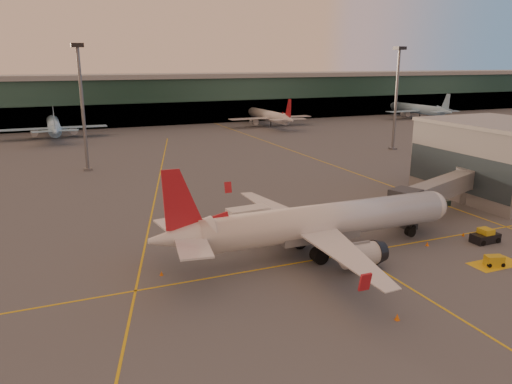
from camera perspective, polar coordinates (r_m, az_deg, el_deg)
name	(u,v)px	position (r m, az deg, el deg)	size (l,w,h in m)	color
ground	(340,276)	(54.67, 9.57, -9.48)	(600.00, 600.00, 0.00)	#4C4F54
taxi_markings	(172,188)	(91.28, -9.54, 0.47)	(100.12, 173.00, 0.01)	yellow
terminal	(126,100)	(186.03, -14.67, 10.17)	(400.00, 20.00, 17.60)	#19382D
gate_building	(498,159)	(92.86, 25.96, 3.39)	(18.40, 22.40, 12.60)	slate
mast_west_near	(82,98)	(108.22, -19.29, 10.06)	(2.40, 2.40, 25.60)	slate
mast_east_near	(397,91)	(132.68, 15.78, 11.06)	(2.40, 2.40, 25.60)	slate
distant_aircraft_row	(69,137)	(161.39, -20.57, 5.94)	(290.00, 34.00, 13.00)	#8EC4EE
main_airplane	(316,223)	(58.98, 6.89, -3.58)	(38.61, 34.68, 11.68)	silver
jet_bridge	(444,189)	(78.39, 20.71, 0.34)	(22.78, 11.27, 5.81)	slate
catering_truck	(249,221)	(63.90, -0.84, -3.36)	(5.51, 2.71, 4.17)	#9F2E16
gpu_cart	(494,261)	(62.35, 25.57, -7.11)	(2.26, 1.74, 1.17)	gold
pushback_tug	(485,237)	(69.51, 24.74, -4.67)	(3.53, 1.93, 1.81)	black
cone_nose	(463,234)	(70.95, 22.61, -4.49)	(0.38, 0.38, 0.49)	orange
cone_tail	(161,273)	(55.00, -10.76, -9.11)	(0.39, 0.39, 0.50)	orange
cone_wing_right	(397,317)	(47.22, 15.84, -13.58)	(0.47, 0.47, 0.60)	orange
cone_wing_left	(243,212)	(74.86, -1.46, -2.29)	(0.47, 0.47, 0.60)	orange
cone_fwd	(427,244)	(65.73, 18.99, -5.63)	(0.41, 0.41, 0.52)	orange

